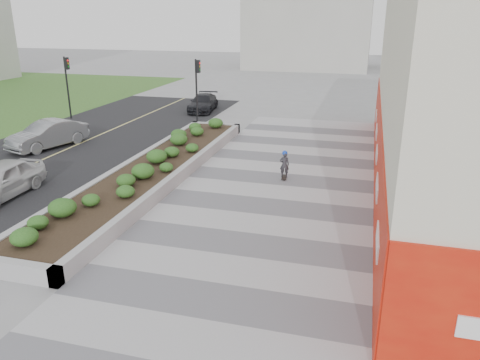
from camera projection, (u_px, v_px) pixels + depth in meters
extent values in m
plane|color=gray|center=(226.00, 272.00, 13.08)|extent=(160.00, 160.00, 0.00)
cube|color=#A8A8AD|center=(252.00, 228.00, 15.81)|extent=(8.00, 36.00, 0.01)
cube|color=beige|center=(464.00, 91.00, 18.20)|extent=(6.00, 24.00, 8.00)
cube|color=red|center=(379.00, 148.00, 19.77)|extent=(0.12, 24.00, 3.00)
cube|color=#9E9EA0|center=(13.00, 270.00, 12.68)|extent=(3.00, 0.30, 0.55)
cube|color=#9E9EA0|center=(216.00, 128.00, 28.78)|extent=(3.00, 0.30, 0.55)
cube|color=#9E9EA0|center=(126.00, 169.00, 21.07)|extent=(0.30, 18.00, 0.55)
cube|color=#9E9EA0|center=(182.00, 174.00, 20.39)|extent=(0.30, 18.00, 0.55)
cube|color=#2D2116|center=(154.00, 172.00, 20.74)|extent=(2.40, 17.40, 0.50)
cube|color=black|center=(30.00, 165.00, 22.44)|extent=(10.00, 40.00, 0.00)
cylinder|color=black|center=(197.00, 93.00, 30.12)|extent=(0.12, 0.12, 4.20)
cube|color=black|center=(198.00, 66.00, 29.53)|extent=(0.18, 0.28, 0.80)
cylinder|color=black|center=(68.00, 88.00, 31.96)|extent=(0.12, 0.12, 4.20)
cube|color=black|center=(67.00, 63.00, 31.36)|extent=(0.18, 0.28, 0.80)
cylinder|color=#595654|center=(267.00, 230.00, 15.69)|extent=(0.44, 0.44, 0.01)
cube|color=black|center=(284.00, 177.00, 20.58)|extent=(0.29, 0.74, 0.02)
imported|color=#2C2B31|center=(284.00, 165.00, 20.39)|extent=(0.44, 0.32, 1.14)
sphere|color=blue|center=(285.00, 153.00, 20.22)|extent=(0.23, 0.23, 0.23)
imported|color=gray|center=(48.00, 135.00, 25.22)|extent=(2.75, 4.64, 1.45)
imported|color=black|center=(203.00, 103.00, 35.01)|extent=(2.24, 4.41, 1.23)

